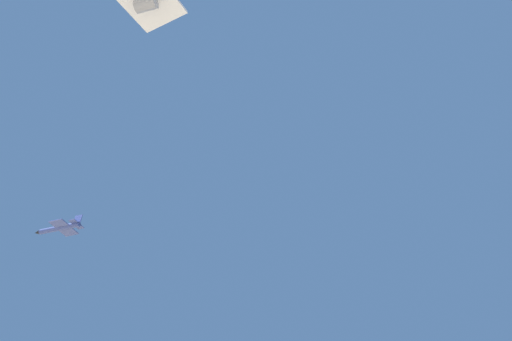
# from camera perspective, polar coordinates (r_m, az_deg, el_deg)

# --- Properties ---
(chase_jet_lead) EXTENTS (15.20, 9.00, 4.00)m
(chase_jet_lead) POSITION_cam_1_polar(r_m,az_deg,el_deg) (139.65, -23.74, -6.72)
(chase_jet_lead) COLOR #38478C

